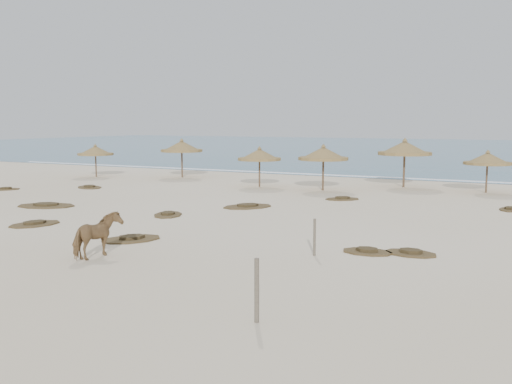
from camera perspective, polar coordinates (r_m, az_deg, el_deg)
ground at (r=21.15m, az=-11.12°, el=-4.47°), size 160.00×160.00×0.00m
ocean at (r=92.31m, az=18.81°, el=4.09°), size 200.00×100.00×0.01m
foam_line at (r=44.41m, az=9.90°, el=1.56°), size 70.00×0.60×0.01m
palapa_0 at (r=45.07m, az=-15.76°, el=3.96°), size 3.54×3.54×2.52m
palapa_1 at (r=43.22m, az=-7.44°, el=4.49°), size 4.07×4.07×2.95m
palapa_2 at (r=36.52m, az=0.35°, el=3.69°), size 2.94×2.94×2.62m
palapa_3 at (r=34.86m, az=6.75°, el=3.77°), size 3.63×3.63×2.85m
palapa_4 at (r=37.59m, az=14.65°, el=4.20°), size 4.30×4.30×3.17m
palapa_5 at (r=36.14m, az=22.15°, el=3.05°), size 3.58×3.58×2.55m
horse at (r=18.23m, az=-15.60°, el=-4.23°), size 0.82×1.68×1.39m
fence_post_near at (r=12.03m, az=0.08°, el=-9.83°), size 0.14×0.14×1.37m
fence_post_far at (r=17.96m, az=5.87°, el=-4.52°), size 0.11×0.11×1.17m
scrub_1 at (r=30.13m, az=-20.25°, el=-1.26°), size 3.34×2.69×0.16m
scrub_2 at (r=25.83m, az=-8.81°, el=-2.22°), size 1.92×2.24×0.16m
scrub_3 at (r=27.99m, az=-0.85°, el=-1.43°), size 2.82×3.01×0.16m
scrub_4 at (r=18.80m, az=15.22°, el=-5.88°), size 1.71×1.16×0.16m
scrub_6 at (r=37.68m, az=-16.32°, el=0.48°), size 2.53×2.25×0.16m
scrub_7 at (r=31.07m, az=8.63°, el=-0.66°), size 2.23×2.13×0.16m
scrub_8 at (r=38.35m, az=-23.74°, el=0.28°), size 1.87×1.93×0.16m
scrub_9 at (r=20.77m, az=-12.34°, el=-4.58°), size 2.33×2.53×0.16m
scrub_10 at (r=29.59m, az=24.08°, el=-1.58°), size 0.98×1.50×0.16m
scrub_11 at (r=24.90m, az=-21.25°, el=-2.97°), size 1.91×2.40×0.16m
scrub_12 at (r=18.69m, az=11.06°, el=-5.84°), size 1.67×1.12×0.16m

